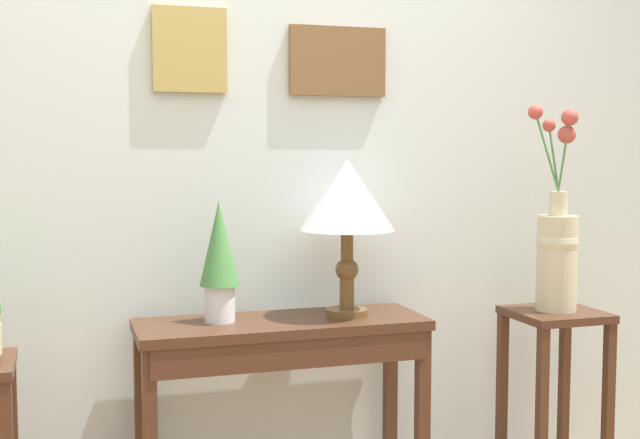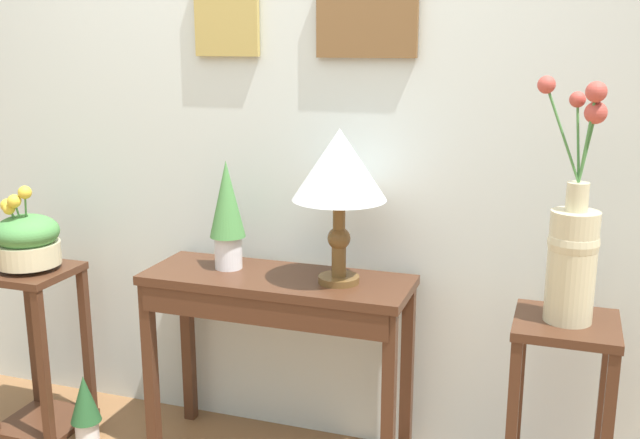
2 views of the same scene
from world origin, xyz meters
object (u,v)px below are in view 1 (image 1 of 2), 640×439
Objects in this scene: pedestal_stand_right at (553,407)px; potted_plant_on_console at (219,255)px; console_table at (283,356)px; flower_vase_tall_right at (557,246)px; table_lamp at (347,200)px.

potted_plant_on_console is at bearing 173.76° from pedestal_stand_right.
flower_vase_tall_right is (1.05, -0.09, 0.36)m from console_table.
pedestal_stand_right is (0.80, -0.11, -0.80)m from table_lamp.
console_table is 0.42m from potted_plant_on_console.
pedestal_stand_right is (1.05, -0.09, -0.26)m from console_table.
console_table is 0.60m from table_lamp.
table_lamp is at bearing -3.64° from potted_plant_on_console.
potted_plant_on_console is at bearing 173.75° from flower_vase_tall_right.
flower_vase_tall_right is (1.26, -0.14, 0.00)m from potted_plant_on_console.
table_lamp is at bearing 5.01° from console_table.
table_lamp is (0.25, 0.02, 0.55)m from console_table.
potted_plant_on_console is at bearing 166.68° from console_table.
pedestal_stand_right is 0.97× the size of flower_vase_tall_right.
flower_vase_tall_right reaches higher than table_lamp.
potted_plant_on_console is (-0.46, 0.03, -0.19)m from table_lamp.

